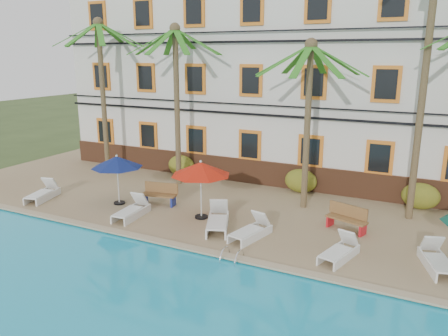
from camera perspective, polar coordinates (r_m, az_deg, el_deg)
The scene contains 22 objects.
ground at distance 15.30m, azimuth -1.80°, elevation -10.24°, with size 100.00×100.00×0.00m, color #384C23.
pool_deck at distance 19.49m, azimuth 5.14°, elevation -4.33°, with size 30.00×12.00×0.25m, color tan.
pool_coping at distance 14.47m, azimuth -3.51°, elevation -10.56°, with size 30.00×0.35×0.06m, color tan.
hotel_building at distance 23.19m, azimuth 10.01°, elevation 11.78°, with size 25.40×6.44×10.22m.
palm_a at distance 23.48m, azimuth -15.69°, elevation 11.51°, with size 4.44×4.44×7.97m.
palm_b at distance 20.85m, azimuth -6.25°, elevation 11.01°, with size 4.44×4.44×7.58m.
palm_c at distance 17.66m, azimuth 10.98°, elevation 8.71°, with size 4.44×4.44×6.80m.
palm_d at distance 17.50m, azimuth 25.15°, elevation 14.58°, with size 4.44×4.44×10.55m.
shrub_left at distance 22.92m, azimuth -5.58°, elevation 0.31°, with size 1.50×0.90×1.10m, color #264F16.
shrub_mid at distance 20.37m, azimuth 10.00°, elevation -1.66°, with size 1.50×0.90×1.10m, color #264F16.
shrub_right at distance 19.66m, azimuth 24.30°, elevation -3.37°, with size 1.50×0.90×1.10m, color #264F16.
umbrella_blue at distance 18.74m, azimuth -13.82°, elevation 0.75°, with size 2.14×2.14×2.15m.
umbrella_red at distance 16.57m, azimuth -3.05°, elevation -0.14°, with size 2.30×2.30×2.31m.
lounger_a at distance 20.78m, azimuth -22.57°, elevation -3.03°, with size 1.10×1.94×0.87m.
lounger_b at distance 17.50m, azimuth -11.95°, elevation -5.40°, with size 0.80×1.89×0.87m.
lounger_c at distance 16.04m, azimuth -0.82°, elevation -6.83°, with size 1.48×2.17×0.97m.
lounger_d at distance 15.28m, azimuth 3.55°, elevation -8.13°, with size 1.05×1.90×0.85m.
lounger_e at distance 14.26m, azimuth 14.86°, elevation -10.40°, with size 1.04×1.82×0.82m.
lounger_f at distance 14.65m, azimuth 26.07°, elevation -10.71°, with size 1.18×1.91×0.85m.
bench_left at distance 18.71m, azimuth -8.43°, elevation -3.32°, with size 1.56×0.73×0.93m.
bench_right at distance 16.45m, azimuth 15.85°, elevation -6.28°, with size 1.57×0.92×0.93m.
pool_ladder at distance 13.86m, azimuth 1.05°, elevation -11.85°, with size 0.54×0.74×0.74m.
Camera 1 is at (6.56, -12.24, 6.42)m, focal length 35.00 mm.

